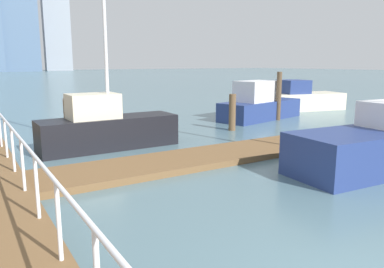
% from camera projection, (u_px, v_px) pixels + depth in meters
% --- Properties ---
extents(ground_plane, '(300.00, 300.00, 0.00)m').
position_uv_depth(ground_plane, '(49.00, 116.00, 20.90)').
color(ground_plane, slate).
extents(floating_dock, '(12.28, 2.00, 0.18)m').
position_uv_depth(floating_dock, '(220.00, 155.00, 11.63)').
color(floating_dock, brown).
rests_on(floating_dock, ground_plane).
extents(boardwalk_railing, '(0.06, 21.98, 1.08)m').
position_uv_depth(boardwalk_railing, '(12.00, 137.00, 8.59)').
color(boardwalk_railing, white).
rests_on(boardwalk_railing, boardwalk).
extents(dock_piling_0, '(0.30, 0.30, 1.58)m').
position_uv_depth(dock_piling_0, '(232.00, 112.00, 16.19)').
color(dock_piling_0, brown).
rests_on(dock_piling_0, ground_plane).
extents(dock_piling_1, '(0.25, 0.25, 2.46)m').
position_uv_depth(dock_piling_1, '(279.00, 96.00, 19.08)').
color(dock_piling_1, brown).
rests_on(dock_piling_1, ground_plane).
extents(dock_piling_2, '(0.31, 0.31, 1.72)m').
position_uv_depth(dock_piling_2, '(69.00, 124.00, 12.71)').
color(dock_piling_2, brown).
rests_on(dock_piling_2, ground_plane).
extents(moored_boat_1, '(5.36, 3.02, 1.87)m').
position_uv_depth(moored_boat_1, '(301.00, 99.00, 23.44)').
color(moored_boat_1, beige).
rests_on(moored_boat_1, ground_plane).
extents(moored_boat_2, '(5.38, 2.86, 2.01)m').
position_uv_depth(moored_boat_2, '(259.00, 105.00, 19.47)').
color(moored_boat_2, navy).
rests_on(moored_boat_2, ground_plane).
extents(moored_boat_3, '(4.69, 1.45, 8.71)m').
position_uv_depth(moored_boat_3, '(106.00, 127.00, 12.76)').
color(moored_boat_3, black).
rests_on(moored_boat_3, ground_plane).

